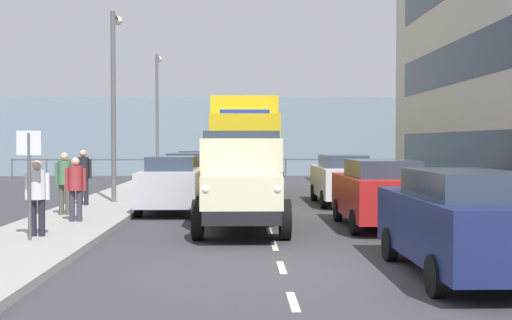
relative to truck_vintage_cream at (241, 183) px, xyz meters
The scene contains 21 objects.
ground_plane 3.59m from the truck_vintage_cream, 101.62° to the right, with size 80.00×80.00×0.00m, color #38383D.
sidewalk_left 6.75m from the truck_vintage_cream, 150.03° to the right, with size 2.65×39.58×0.15m, color #9E9993.
sidewalk_right 5.62m from the truck_vintage_cream, 37.08° to the right, with size 2.65×39.58×0.15m, color #9E9993.
road_centreline_markings 3.06m from the truck_vintage_cream, 104.02° to the right, with size 0.12×35.35×0.01m.
sea_horizon 26.16m from the truck_vintage_cream, 91.50° to the right, with size 80.00×0.80×5.00m, color gray.
seawall_railing 22.53m from the truck_vintage_cream, 91.74° to the right, with size 28.08×0.08×1.20m.
truck_vintage_cream is the anchor object (origin of this frame).
lorry_cargo_yellow 10.10m from the truck_vintage_cream, 90.78° to the right, with size 2.58×8.20×3.87m.
car_navy_kerbside_near 6.37m from the truck_vintage_cream, 123.26° to the left, with size 1.77×4.48×1.72m.
car_red_kerbside_1 3.56m from the truck_vintage_cream, 169.90° to the right, with size 1.89×4.25×1.72m.
car_white_kerbside_2 7.57m from the truck_vintage_cream, 117.50° to the right, with size 1.78×4.45×1.72m.
car_silver_oppositeside_0 4.99m from the truck_vintage_cream, 64.73° to the right, with size 1.82×4.53×1.72m.
car_maroon_oppositeside_1 10.36m from the truck_vintage_cream, 78.16° to the right, with size 1.82×4.65×1.72m.
car_teal_oppositeside_2 15.97m from the truck_vintage_cream, 82.35° to the right, with size 1.98×4.65×1.72m.
pedestrian_couple_a 4.68m from the truck_vintage_cream, 20.76° to the left, with size 0.53×0.34×1.63m.
pedestrian_strolling 4.30m from the truck_vintage_cream, 12.28° to the right, with size 0.53×0.34×1.63m.
pedestrian_in_dark_coat 5.47m from the truck_vintage_cream, 26.51° to the right, with size 0.53×0.34×1.73m.
pedestrian_near_railing 7.22m from the truck_vintage_cream, 45.84° to the right, with size 0.53×0.34×1.77m.
lamp_post_promenade 8.25m from the truck_vintage_cream, 56.55° to the right, with size 0.32×1.14×6.40m.
lamp_post_far 20.19m from the truck_vintage_cream, 77.11° to the right, with size 0.32×1.14×6.70m.
street_sign 4.92m from the truck_vintage_cream, 27.13° to the left, with size 0.50×0.07×2.25m.
Camera 1 is at (0.73, 10.96, 2.18)m, focal length 45.56 mm.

